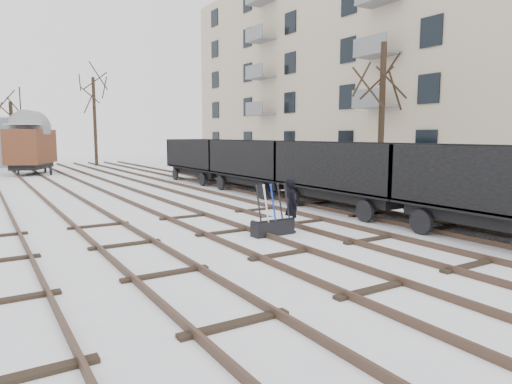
% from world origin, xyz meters
% --- Properties ---
extents(ground, '(120.00, 120.00, 0.00)m').
position_xyz_m(ground, '(0.00, 0.00, 0.00)').
color(ground, white).
rests_on(ground, ground).
extents(tracks, '(13.90, 52.00, 0.16)m').
position_xyz_m(tracks, '(-0.00, 13.67, 0.07)').
color(tracks, black).
rests_on(tracks, ground).
extents(apartment_block, '(10.12, 45.00, 16.10)m').
position_xyz_m(apartment_block, '(19.95, 14.00, 8.05)').
color(apartment_block, beige).
rests_on(apartment_block, ground).
extents(shed_right, '(7.00, 6.00, 4.50)m').
position_xyz_m(shed_right, '(-4.00, 40.00, 2.25)').
color(shed_right, '#8B929D').
rests_on(shed_right, ground).
extents(ground_frame, '(1.31, 0.45, 1.49)m').
position_xyz_m(ground_frame, '(1.05, 2.02, 0.28)').
color(ground_frame, black).
rests_on(ground_frame, ground).
extents(worker, '(0.52, 0.67, 1.63)m').
position_xyz_m(worker, '(1.80, 2.12, 0.81)').
color(worker, black).
rests_on(worker, ground).
extents(freight_wagon_b, '(2.58, 6.45, 2.63)m').
position_xyz_m(freight_wagon_b, '(6.00, 4.12, 1.01)').
color(freight_wagon_b, black).
rests_on(freight_wagon_b, ground).
extents(freight_wagon_c, '(2.58, 6.45, 2.63)m').
position_xyz_m(freight_wagon_c, '(6.00, 10.52, 1.01)').
color(freight_wagon_c, black).
rests_on(freight_wagon_c, ground).
extents(freight_wagon_d, '(2.58, 6.45, 2.63)m').
position_xyz_m(freight_wagon_d, '(6.00, 16.92, 1.01)').
color(freight_wagon_d, black).
rests_on(freight_wagon_d, ground).
extents(box_van_wagon, '(4.24, 5.40, 3.66)m').
position_xyz_m(box_van_wagon, '(-2.61, 28.61, 2.13)').
color(box_van_wagon, black).
rests_on(box_van_wagon, ground).
extents(tree_near, '(0.30, 0.30, 7.41)m').
position_xyz_m(tree_near, '(11.07, 7.28, 3.70)').
color(tree_near, black).
rests_on(tree_near, ground).
extents(tree_far_left, '(0.30, 0.30, 5.74)m').
position_xyz_m(tree_far_left, '(-3.29, 35.88, 2.87)').
color(tree_far_left, black).
rests_on(tree_far_left, ground).
extents(tree_far_right, '(0.30, 0.30, 8.20)m').
position_xyz_m(tree_far_right, '(3.61, 35.73, 4.10)').
color(tree_far_right, black).
rests_on(tree_far_right, ground).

